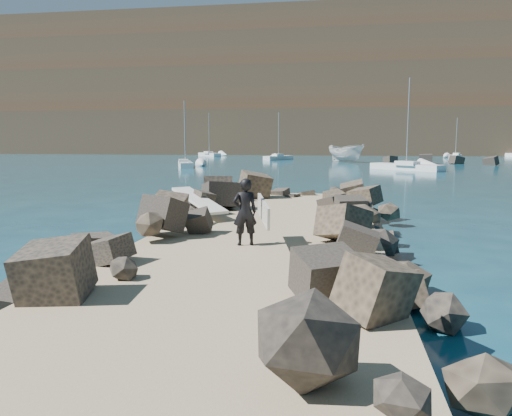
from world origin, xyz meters
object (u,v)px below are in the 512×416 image
at_px(surfer_with_board, 248,212).
at_px(sailboat_a, 185,164).
at_px(boat_imported, 346,153).
at_px(surfboard_resting, 199,204).

xyz_separation_m(surfer_with_board, sailboat_a, (-15.19, 43.55, -1.06)).
relative_size(surfer_with_board, sailboat_a, 0.25).
bearing_deg(sailboat_a, boat_imported, 43.30).
height_order(surfer_with_board, sailboat_a, sailboat_a).
relative_size(surfboard_resting, sailboat_a, 0.35).
height_order(boat_imported, sailboat_a, sailboat_a).
bearing_deg(sailboat_a, surfer_with_board, -70.77).
relative_size(surfboard_resting, boat_imported, 0.40).
distance_m(boat_imported, surfer_with_board, 60.98).
height_order(surfboard_resting, boat_imported, boat_imported).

